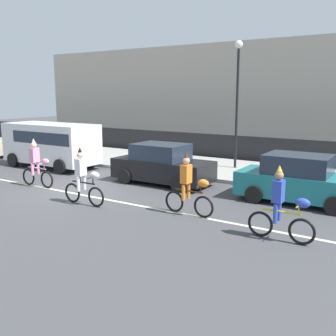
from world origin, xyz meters
TOP-DOWN VIEW (x-y plane):
  - ground_plane at (0.00, 0.00)m, footprint 80.00×80.00m
  - road_centre_line at (0.00, -0.50)m, footprint 36.00×0.14m
  - sidewalk_curb at (0.00, 6.50)m, footprint 60.00×5.00m
  - fence_line at (0.00, 9.40)m, footprint 40.00×0.08m
  - building_backdrop at (-2.77, 18.00)m, footprint 28.00×8.00m
  - parade_cyclist_pink at (-1.69, -0.48)m, footprint 1.72×0.50m
  - parade_cyclist_zebra at (1.71, -1.37)m, footprint 1.72×0.50m
  - parade_cyclist_orange at (5.19, -0.47)m, footprint 1.72×0.50m
  - parade_cyclist_cobalt at (8.19, -1.08)m, footprint 1.72×0.50m
  - parked_van_white at (-4.45, 2.70)m, footprint 5.00×2.22m
  - parked_car_teal at (7.63, 2.71)m, footprint 4.10×1.92m
  - parked_car_black at (2.16, 2.63)m, footprint 4.10×1.92m
  - street_lamp_post at (3.57, 6.84)m, footprint 0.36×0.36m

SIDE VIEW (x-z plane):
  - ground_plane at x=0.00m, z-range 0.00..0.00m
  - road_centre_line at x=0.00m, z-range 0.00..0.01m
  - sidewalk_curb at x=0.00m, z-range 0.00..0.15m
  - fence_line at x=0.00m, z-range 0.00..1.40m
  - parked_car_teal at x=7.63m, z-range -0.04..1.60m
  - parked_car_black at x=2.16m, z-range -0.04..1.60m
  - parade_cyclist_pink at x=-1.69m, z-range -0.12..1.80m
  - parade_cyclist_zebra at x=1.71m, z-range -0.12..1.80m
  - parade_cyclist_orange at x=5.19m, z-range -0.12..1.80m
  - parade_cyclist_cobalt at x=8.19m, z-range -0.12..1.80m
  - parked_van_white at x=-4.45m, z-range 0.19..2.37m
  - building_backdrop at x=-2.77m, z-range 0.00..6.98m
  - street_lamp_post at x=3.57m, z-range 1.06..6.92m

